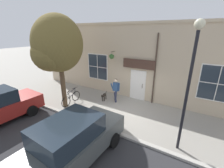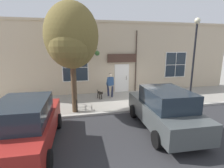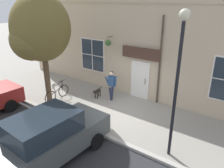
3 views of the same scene
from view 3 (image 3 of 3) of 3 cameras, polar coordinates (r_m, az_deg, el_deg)
name	(u,v)px [view 3 (image 3 of 3)]	position (r m, az deg, el deg)	size (l,w,h in m)	color
ground_plane	(117,112)	(10.84, 1.43, -7.34)	(90.00, 90.00, 0.00)	gray
storefront_facade	(143,52)	(11.80, 8.14, 8.32)	(0.95, 18.00, 5.17)	#C6B293
pedestrian_walking	(111,83)	(11.81, -0.15, 0.34)	(0.70, 0.55, 1.63)	#282D47
dog_on_leash	(97,91)	(12.24, -3.89, -1.95)	(0.99, 0.35, 0.57)	black
street_tree_by_curb	(39,31)	(11.14, -18.49, 13.01)	(2.99, 2.63, 5.53)	brown
leaning_bicycle	(57,93)	(12.36, -14.13, -2.30)	(1.74, 0.20, 1.00)	black
parked_car_mid_block	(49,137)	(7.83, -16.19, -13.16)	(4.37, 2.07, 1.75)	#474C4C
street_lamp	(178,68)	(7.01, 16.97, 4.04)	(0.32, 0.32, 4.96)	black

